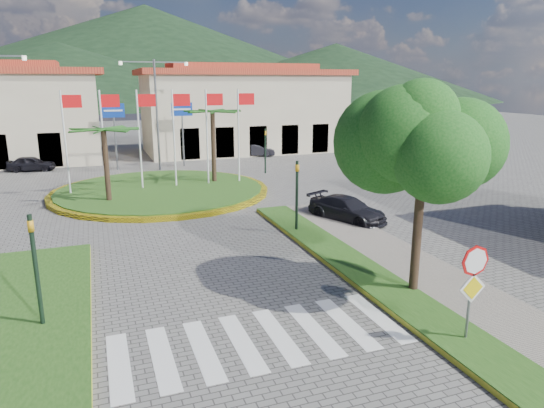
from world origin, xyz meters
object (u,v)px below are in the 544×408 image
object	(u,v)px
deciduous_tree	(425,127)
car_side_right	(347,209)
roundabout_island	(161,190)
car_dark_b	(256,150)
stop_sign	(473,278)
car_dark_a	(31,163)

from	to	relation	value
deciduous_tree	car_side_right	bearing A→B (deg)	75.83
car_side_right	roundabout_island	bearing A→B (deg)	105.44
roundabout_island	car_dark_b	bearing A→B (deg)	50.18
stop_sign	car_dark_b	xyz separation A→B (m)	(5.02, 31.93, -1.25)
deciduous_tree	car_dark_b	bearing A→B (deg)	81.30
deciduous_tree	stop_sign	bearing A→B (deg)	-101.18
roundabout_island	car_dark_a	bearing A→B (deg)	126.58
car_dark_b	car_side_right	distance (m)	21.11
deciduous_tree	car_dark_a	bearing A→B (deg)	115.91
car_dark_a	car_dark_b	size ratio (longest dim) A/B	1.00
stop_sign	car_dark_a	size ratio (longest dim) A/B	0.81
deciduous_tree	car_side_right	size ratio (longest dim) A/B	1.70
stop_sign	car_dark_b	world-z (taller)	stop_sign
roundabout_island	stop_sign	distance (m)	20.69
stop_sign	car_side_right	distance (m)	11.33
stop_sign	roundabout_island	bearing A→B (deg)	103.73
roundabout_island	car_side_right	xyz separation A→B (m)	(7.50, -9.08, 0.41)
roundabout_island	deciduous_tree	size ratio (longest dim) A/B	1.87
car_dark_a	stop_sign	bearing A→B (deg)	-148.43
deciduous_tree	car_dark_a	size ratio (longest dim) A/B	2.07
deciduous_tree	car_dark_a	distance (m)	31.23
deciduous_tree	car_dark_a	xyz separation A→B (m)	(-13.50, 27.79, -4.62)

